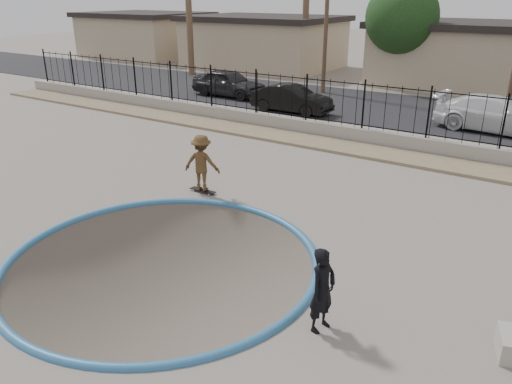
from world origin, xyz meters
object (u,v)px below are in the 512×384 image
Objects in this scene: skater at (202,166)px; skateboard at (203,190)px; videographer at (323,290)px; car_b at (292,99)px; car_a at (229,83)px; car_c at (497,114)px.

skater reaches higher than skateboard.
skater reaches higher than videographer.
car_b is at bearing 41.71° from videographer.
skateboard is at bearing 66.57° from videographer.
car_a is at bearing 71.71° from car_b.
car_c is at bearing 9.77° from videographer.
skateboard is at bearing 98.49° from skater.
skater is at bearing 158.38° from car_c.
skater is 11.12m from car_b.
skater is 0.33× the size of car_c.
car_c is at bearing -134.09° from skater.
skater is 0.77m from skateboard.
skateboard is 14.74m from car_a.
skateboard is at bearing -164.60° from car_b.
videographer is 16.20m from car_c.
car_b is (-8.95, 14.60, -0.08)m from videographer.
skater is 1.94× the size of skateboard.
skater is at bearing -145.75° from car_a.
skater is at bearing -164.60° from car_b.
skateboard is 0.21× the size of car_b.
car_c reaches higher than car_b.
car_a is (-13.98, 16.20, -0.00)m from videographer.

